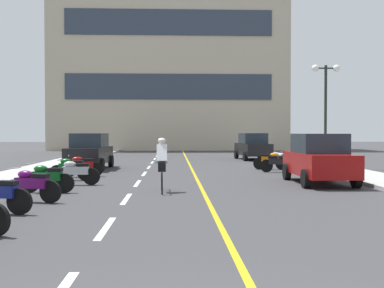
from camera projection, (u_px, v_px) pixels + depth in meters
The scene contains 28 objects.
ground_plane at pixel (187, 169), 24.17m from camera, with size 140.00×140.00×0.00m, color #38383A.
curb_left at pixel (60, 164), 26.88m from camera, with size 2.40×72.00×0.12m, color #A8A8A3.
curb_right at pixel (308, 163), 27.45m from camera, with size 2.40×72.00×0.12m, color #A8A8A3.
lane_dash_1 at pixel (106, 228), 9.11m from camera, with size 0.14×2.20×0.01m, color silver.
lane_dash_2 at pixel (126, 199), 13.11m from camera, with size 0.14×2.20×0.01m, color silver.
lane_dash_3 at pixel (137, 183), 17.10m from camera, with size 0.14×2.20×0.01m, color silver.
lane_dash_4 at pixel (144, 174), 21.10m from camera, with size 0.14×2.20×0.01m, color silver.
lane_dash_5 at pixel (149, 167), 25.09m from camera, with size 0.14×2.20×0.01m, color silver.
lane_dash_6 at pixel (152, 162), 29.09m from camera, with size 0.14×2.20×0.01m, color silver.
lane_dash_7 at pixel (155, 159), 33.08m from camera, with size 0.14×2.20×0.01m, color silver.
lane_dash_8 at pixel (157, 156), 37.08m from camera, with size 0.14×2.20×0.01m, color silver.
lane_dash_9 at pixel (158, 154), 41.07m from camera, with size 0.14×2.20×0.01m, color silver.
lane_dash_10 at pixel (160, 152), 45.07m from camera, with size 0.14×2.20×0.01m, color silver.
lane_dash_11 at pixel (161, 150), 49.07m from camera, with size 0.14×2.20×0.01m, color silver.
centre_line_yellow at pixel (189, 165), 27.18m from camera, with size 0.12×66.00×0.01m, color gold.
office_building at pixel (169, 51), 52.03m from camera, with size 25.18×8.53×21.88m.
street_lamp_mid at pixel (326, 92), 24.02m from camera, with size 1.46×0.36×5.22m.
parked_car_near at pixel (319, 158), 17.03m from camera, with size 1.97×4.22×1.82m.
parked_car_mid at pixel (90, 151), 23.74m from camera, with size 2.02×4.25×1.82m.
parked_car_far at pixel (253, 146), 32.08m from camera, with size 2.17×4.31×1.82m.
motorcycle_3 at pixel (32, 185), 12.44m from camera, with size 1.65×0.75×0.92m.
motorcycle_4 at pixel (47, 178), 14.42m from camera, with size 1.70×0.60×0.92m.
motorcycle_5 at pixel (75, 172), 16.53m from camera, with size 1.70×0.60×0.92m.
motorcycle_6 at pixel (71, 168), 18.16m from camera, with size 1.70×0.60×0.92m.
motorcycle_7 at pixel (82, 166), 19.58m from camera, with size 1.68×0.65×0.92m.
motorcycle_8 at pixel (279, 162), 21.81m from camera, with size 1.67×0.68×0.92m.
motorcycle_9 at pixel (271, 160), 23.46m from camera, with size 1.69×0.63×0.92m.
cyclist_rider at pixel (162, 164), 14.67m from camera, with size 0.42×1.77×1.71m.
Camera 1 is at (-0.68, -3.13, 1.86)m, focal length 43.83 mm.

